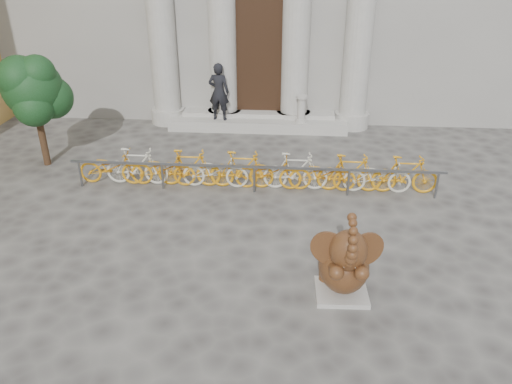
# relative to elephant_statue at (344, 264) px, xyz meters

# --- Properties ---
(ground) EXTENTS (80.00, 80.00, 0.00)m
(ground) POSITION_rel_elephant_statue_xyz_m (-2.17, -0.49, -0.68)
(ground) COLOR #474442
(ground) RESTS_ON ground
(entrance_steps) EXTENTS (6.00, 1.20, 0.36)m
(entrance_steps) POSITION_rel_elephant_statue_xyz_m (-2.17, 8.91, -0.50)
(entrance_steps) COLOR #A8A59E
(entrance_steps) RESTS_ON ground
(elephant_statue) EXTENTS (1.25, 1.39, 1.86)m
(elephant_statue) POSITION_rel_elephant_statue_xyz_m (0.00, 0.00, 0.00)
(elephant_statue) COLOR #A8A59E
(elephant_statue) RESTS_ON ground
(bike_rack) EXTENTS (9.46, 0.53, 1.00)m
(bike_rack) POSITION_rel_elephant_statue_xyz_m (-1.92, 4.29, -0.18)
(bike_rack) COLOR slate
(bike_rack) RESTS_ON ground
(tree) EXTENTS (1.81, 1.65, 3.14)m
(tree) POSITION_rel_elephant_statue_xyz_m (-7.95, 5.33, 1.51)
(tree) COLOR #332114
(tree) RESTS_ON ground
(pedestrian) EXTENTS (0.74, 0.54, 1.89)m
(pedestrian) POSITION_rel_elephant_statue_xyz_m (-3.45, 8.68, 0.63)
(pedestrian) COLOR black
(pedestrian) RESTS_ON entrance_steps
(balustrade_post) EXTENTS (0.37, 0.37, 0.90)m
(balustrade_post) POSITION_rel_elephant_statue_xyz_m (-0.71, 8.61, 0.10)
(balustrade_post) COLOR #A8A59E
(balustrade_post) RESTS_ON entrance_steps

